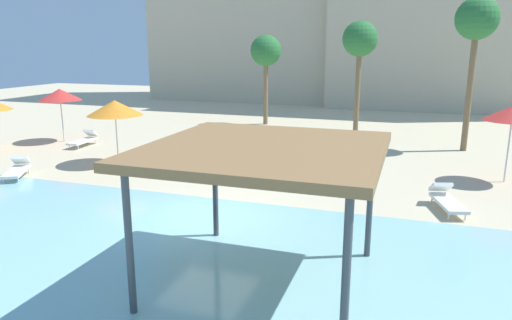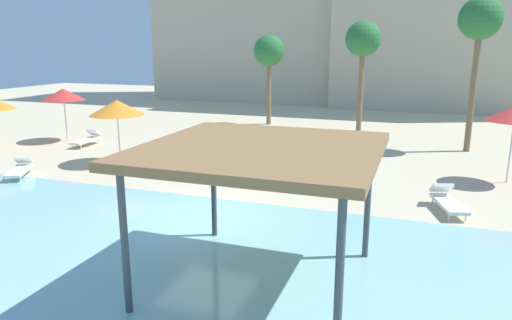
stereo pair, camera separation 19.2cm
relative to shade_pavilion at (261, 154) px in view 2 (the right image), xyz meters
name	(u,v)px [view 2 (the right image)]	position (x,y,z in m)	size (l,w,h in m)	color
ground_plane	(207,216)	(-2.77, 3.22, -2.78)	(80.00, 80.00, 0.00)	beige
lagoon_water	(88,307)	(-2.77, -2.03, -2.76)	(44.00, 13.50, 0.04)	#8CC6CC
shade_pavilion	(261,154)	(0.00, 0.00, 0.00)	(4.55, 4.55, 2.95)	#42474C
beach_umbrella_orange_3	(117,108)	(-8.94, 7.81, -0.41)	(2.26, 2.26, 2.68)	silver
beach_umbrella_red_4	(63,94)	(-14.42, 10.97, -0.35)	(2.14, 2.14, 2.73)	silver
lounge_chair_0	(346,165)	(0.33, 9.38, -2.45)	(1.35, 1.97, 0.74)	white
lounge_chair_1	(447,200)	(3.87, 6.08, -2.45)	(1.11, 1.99, 0.74)	white
lounge_chair_2	(88,139)	(-12.69, 10.42, -2.45)	(0.70, 1.93, 0.74)	white
lounge_chair_3	(20,168)	(-11.30, 4.77, -2.45)	(1.46, 1.94, 0.74)	white
lounge_chair_5	(270,163)	(-2.55, 8.66, -2.45)	(1.55, 1.91, 0.74)	white
palm_tree_0	(269,52)	(-6.17, 19.69, 1.68)	(1.90, 1.90, 5.52)	brown
palm_tree_2	(480,23)	(5.09, 15.25, 3.07)	(1.90, 1.90, 6.99)	brown
palm_tree_3	(363,42)	(-0.31, 17.91, 2.29)	(1.90, 1.90, 6.17)	brown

